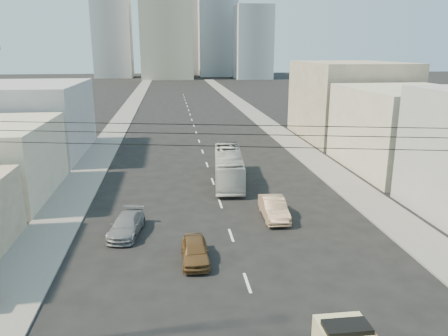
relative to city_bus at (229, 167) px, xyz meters
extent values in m
cube|color=slate|center=(-13.16, 44.33, -1.35)|extent=(3.50, 180.00, 0.12)
cube|color=slate|center=(10.34, 44.33, -1.35)|extent=(3.50, 180.00, 0.12)
cube|color=silver|center=(-1.41, -17.67, -1.41)|extent=(0.15, 2.00, 0.01)
cube|color=silver|center=(-1.41, -11.67, -1.41)|extent=(0.15, 2.00, 0.01)
cube|color=silver|center=(-1.41, -5.67, -1.41)|extent=(0.15, 2.00, 0.01)
cube|color=silver|center=(-1.41, 0.33, -1.41)|extent=(0.15, 2.00, 0.01)
cube|color=silver|center=(-1.41, 6.33, -1.41)|extent=(0.15, 2.00, 0.01)
cube|color=silver|center=(-1.41, 12.33, -1.41)|extent=(0.15, 2.00, 0.01)
cube|color=silver|center=(-1.41, 18.33, -1.41)|extent=(0.15, 2.00, 0.01)
cube|color=silver|center=(-1.41, 24.33, -1.41)|extent=(0.15, 2.00, 0.01)
cube|color=silver|center=(-1.41, 30.33, -1.41)|extent=(0.15, 2.00, 0.01)
cube|color=silver|center=(-1.41, 36.33, -1.41)|extent=(0.15, 2.00, 0.01)
cube|color=silver|center=(-1.41, 42.33, -1.41)|extent=(0.15, 2.00, 0.01)
cube|color=silver|center=(-1.41, 48.33, -1.41)|extent=(0.15, 2.00, 0.01)
cube|color=silver|center=(-1.41, 54.33, -1.41)|extent=(0.15, 2.00, 0.01)
cube|color=silver|center=(-1.41, 60.33, -1.41)|extent=(0.15, 2.00, 0.01)
cube|color=silver|center=(-1.41, 66.33, -1.41)|extent=(0.15, 2.00, 0.01)
cube|color=silver|center=(-1.41, 72.33, -1.41)|extent=(0.15, 2.00, 0.01)
cube|color=silver|center=(-1.41, 78.33, -1.41)|extent=(0.15, 2.00, 0.01)
cube|color=black|center=(1.10, -24.27, 0.14)|extent=(1.70, 0.90, 0.70)
imported|color=beige|center=(0.00, 0.00, 0.00)|extent=(3.37, 10.34, 2.83)
imported|color=brown|center=(-3.94, -14.94, -0.77)|extent=(1.52, 3.78, 1.29)
imported|color=tan|center=(2.02, -9.06, -0.67)|extent=(1.72, 4.54, 1.48)
imported|color=slate|center=(-8.11, -10.67, -0.78)|extent=(2.50, 4.63, 1.27)
cylinder|color=black|center=(-1.41, -24.17, 7.89)|extent=(23.01, 5.02, 0.02)
cylinder|color=black|center=(-1.41, -24.17, 7.59)|extent=(23.01, 5.02, 0.02)
cylinder|color=black|center=(-1.41, -24.17, 7.19)|extent=(23.01, 5.02, 0.02)
cube|color=#B5AC91|center=(18.09, 2.33, 2.59)|extent=(11.00, 14.00, 8.00)
cube|color=gray|center=(18.59, 18.33, 3.59)|extent=(12.00, 16.00, 10.00)
cube|color=#99999C|center=(-20.91, 13.33, 2.59)|extent=(12.00, 16.00, 8.00)
cube|color=tan|center=(-5.41, 144.33, 28.59)|extent=(20.00, 20.00, 60.00)
cube|color=#92949A|center=(16.59, 159.33, 18.59)|extent=(16.00, 16.00, 40.00)
cube|color=#92949A|center=(-27.41, 154.33, 15.59)|extent=(15.00, 15.00, 34.00)
cube|color=#99999C|center=(4.59, 174.33, 20.59)|extent=(18.00, 18.00, 44.00)
cube|color=#92949A|center=(28.59, 139.33, 12.59)|extent=(14.00, 14.00, 28.00)
camera|label=1|loc=(-5.10, -37.50, 10.25)|focal=35.00mm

